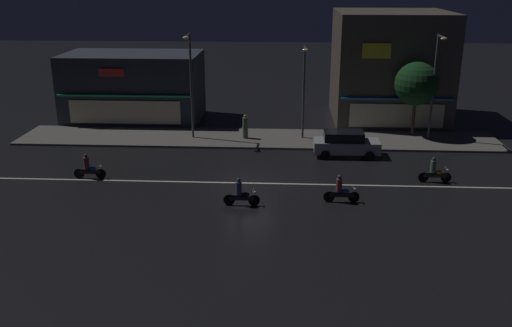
# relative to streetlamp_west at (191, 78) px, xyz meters

# --- Properties ---
(ground_plane) EXTENTS (140.00, 140.00, 0.00)m
(ground_plane) POSITION_rel_streetlamp_west_xyz_m (4.67, -8.63, -4.52)
(ground_plane) COLOR black
(lane_divider_stripe) EXTENTS (32.90, 0.16, 0.01)m
(lane_divider_stripe) POSITION_rel_streetlamp_west_xyz_m (4.67, -8.63, -4.51)
(lane_divider_stripe) COLOR beige
(lane_divider_stripe) RESTS_ON ground
(sidewalk_far) EXTENTS (34.63, 4.90, 0.14)m
(sidewalk_far) POSITION_rel_streetlamp_west_xyz_m (4.67, 0.38, -4.45)
(sidewalk_far) COLOR #5B5954
(sidewalk_far) RESTS_ON ground
(storefront_left_block) EXTENTS (8.80, 8.99, 8.67)m
(storefront_left_block) POSITION_rel_streetlamp_west_xyz_m (15.06, 7.25, -0.19)
(storefront_left_block) COLOR #4C443A
(storefront_left_block) RESTS_ON ground
(storefront_center_block) EXTENTS (10.87, 6.26, 5.41)m
(storefront_center_block) POSITION_rel_streetlamp_west_xyz_m (-5.72, 5.88, -1.82)
(storefront_center_block) COLOR #2D333D
(storefront_center_block) RESTS_ON ground
(streetlamp_west) EXTENTS (0.44, 1.64, 7.46)m
(streetlamp_west) POSITION_rel_streetlamp_west_xyz_m (0.00, 0.00, 0.00)
(streetlamp_west) COLOR #47494C
(streetlamp_west) RESTS_ON sidewalk_far
(streetlamp_mid) EXTENTS (0.44, 1.64, 6.66)m
(streetlamp_mid) POSITION_rel_streetlamp_west_xyz_m (7.97, 0.33, -0.42)
(streetlamp_mid) COLOR #47494C
(streetlamp_mid) RESTS_ON sidewalk_far
(streetlamp_east) EXTENTS (0.44, 1.64, 7.43)m
(streetlamp_east) POSITION_rel_streetlamp_west_xyz_m (17.05, 0.59, -0.02)
(streetlamp_east) COLOR #47494C
(streetlamp_east) RESTS_ON sidewalk_far
(pedestrian_on_sidewalk) EXTENTS (0.39, 0.39, 1.74)m
(pedestrian_on_sidewalk) POSITION_rel_streetlamp_west_xyz_m (3.82, 0.20, -3.58)
(pedestrian_on_sidewalk) COLOR #4C664C
(pedestrian_on_sidewalk) RESTS_ON sidewalk_far
(street_tree) EXTENTS (3.14, 3.14, 5.39)m
(street_tree) POSITION_rel_streetlamp_west_xyz_m (16.08, 1.67, -0.57)
(street_tree) COLOR #473323
(street_tree) RESTS_ON sidewalk_far
(parked_car_near_kerb) EXTENTS (4.30, 1.98, 1.67)m
(parked_car_near_kerb) POSITION_rel_streetlamp_west_xyz_m (10.71, -3.18, -3.65)
(parked_car_near_kerb) COLOR #9EA0A5
(parked_car_near_kerb) RESTS_ON ground
(motorcycle_lead) EXTENTS (1.90, 0.60, 1.52)m
(motorcycle_lead) POSITION_rel_streetlamp_west_xyz_m (9.68, -11.16, -3.89)
(motorcycle_lead) COLOR black
(motorcycle_lead) RESTS_ON ground
(motorcycle_following) EXTENTS (1.90, 0.60, 1.52)m
(motorcycle_following) POSITION_rel_streetlamp_west_xyz_m (-4.79, -8.36, -3.89)
(motorcycle_following) COLOR black
(motorcycle_following) RESTS_ON ground
(motorcycle_opposite_lane) EXTENTS (1.90, 0.60, 1.52)m
(motorcycle_opposite_lane) POSITION_rel_streetlamp_west_xyz_m (4.46, -11.89, -3.89)
(motorcycle_opposite_lane) COLOR black
(motorcycle_opposite_lane) RESTS_ON ground
(motorcycle_trailing_far) EXTENTS (1.90, 0.60, 1.52)m
(motorcycle_trailing_far) POSITION_rel_streetlamp_west_xyz_m (15.35, -7.86, -3.89)
(motorcycle_trailing_far) COLOR black
(motorcycle_trailing_far) RESTS_ON ground
(traffic_cone) EXTENTS (0.36, 0.36, 0.55)m
(traffic_cone) POSITION_rel_streetlamp_west_xyz_m (9.02, -2.75, -4.24)
(traffic_cone) COLOR orange
(traffic_cone) RESTS_ON ground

